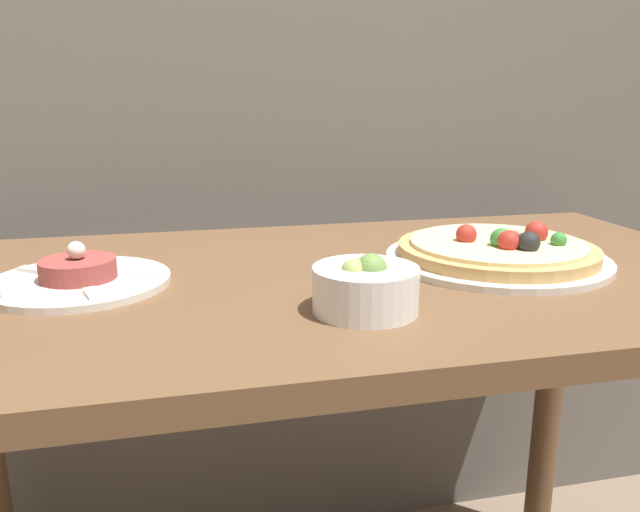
% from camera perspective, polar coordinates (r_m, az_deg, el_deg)
% --- Properties ---
extents(dining_table, '(1.29, 0.68, 0.78)m').
position_cam_1_polar(dining_table, '(0.95, 0.96, -8.42)').
color(dining_table, brown).
rests_on(dining_table, ground_plane).
extents(pizza_plate, '(0.34, 0.34, 0.06)m').
position_cam_1_polar(pizza_plate, '(1.01, 15.95, 0.40)').
color(pizza_plate, silver).
rests_on(pizza_plate, dining_table).
extents(tartare_plate, '(0.24, 0.24, 0.06)m').
position_cam_1_polar(tartare_plate, '(0.91, -21.17, -1.83)').
color(tartare_plate, silver).
rests_on(tartare_plate, dining_table).
extents(small_bowl, '(0.13, 0.13, 0.07)m').
position_cam_1_polar(small_bowl, '(0.75, 4.15, -2.86)').
color(small_bowl, white).
rests_on(small_bowl, dining_table).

